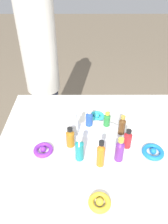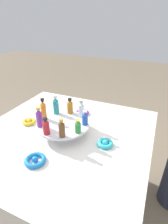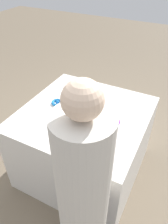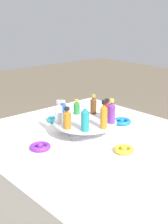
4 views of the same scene
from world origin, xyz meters
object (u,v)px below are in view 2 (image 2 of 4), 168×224
bottle_amber (70,106)px  ribbon_bow_blue (35,160)px  bottle_purple (39,118)px  bottle_red (46,127)px  bottle_orange (44,109)px  ribbon_bow_teal (105,143)px  bottle_green (78,127)px  bottle_clear (81,109)px  ribbon_bow_gold (29,122)px  ribbon_bow_purple (82,113)px  bottle_brown (62,129)px  bottle_teal (56,105)px  bottle_blue (85,118)px  display_stand (63,126)px

bottle_amber → ribbon_bow_blue: 0.44m
bottle_purple → bottle_red: (-0.05, -0.08, -0.01)m
bottle_amber → bottle_orange: bottle_orange is taller
ribbon_bow_teal → bottle_red: bearing=112.3°
bottle_green → bottle_amber: 0.24m
bottle_orange → bottle_clear: bearing=-61.7°
ribbon_bow_gold → ribbon_bow_purple: bearing=-46.6°
bottle_green → bottle_purple: 0.24m
bottle_brown → bottle_orange: 0.24m
bottle_teal → ribbon_bow_blue: size_ratio=1.20×
bottle_amber → bottle_purple: 0.24m
bottle_green → bottle_blue: bearing=-1.7°
ribbon_bow_purple → bottle_blue: bearing=-152.7°
bottle_purple → ribbon_bow_teal: (0.08, -0.39, -0.12)m
bottle_teal → bottle_purple: 0.18m
bottle_purple → ribbon_bow_teal: bottle_purple is taller
bottle_green → display_stand: bearing=68.3°
bottle_teal → ribbon_bow_blue: bottle_teal is taller
display_stand → bottle_purple: bearing=128.3°
ribbon_bow_gold → bottle_red: bearing=-119.4°
bottle_clear → bottle_orange: 0.24m
bottle_teal → ribbon_bow_gold: size_ratio=1.41×
bottle_blue → bottle_amber: bearing=58.3°
ribbon_bow_purple → ribbon_bow_gold: ribbon_bow_gold is taller
bottle_clear → bottle_amber: bottle_clear is taller
bottle_blue → ribbon_bow_purple: 0.29m
display_stand → bottle_blue: size_ratio=3.51×
ribbon_bow_blue → ribbon_bow_purple: 0.57m
bottle_blue → bottle_red: size_ratio=0.92×
bottle_blue → ribbon_bow_teal: (-0.05, -0.15, -0.11)m
display_stand → bottle_green: bottle_green is taller
bottle_blue → bottle_purple: size_ratio=0.74×
display_stand → bottle_brown: size_ratio=2.98×
bottle_purple → ribbon_bow_purple: bearing=-17.5°
bottle_green → ribbon_bow_blue: bearing=149.5°
bottle_clear → display_stand: bearing=148.3°
ribbon_bow_blue → ribbon_bow_gold: same height
bottle_brown → display_stand: bearing=28.3°
bottle_clear → bottle_teal: size_ratio=0.91×
bottle_amber → bottle_brown: bearing=-161.7°
ribbon_bow_gold → bottle_clear: bearing=-72.8°
bottle_blue → bottle_orange: (-0.04, 0.27, 0.02)m
bottle_blue → ribbon_bow_gold: bearing=94.9°
bottle_brown → ribbon_bow_blue: 0.21m
ribbon_bow_gold → display_stand: bearing=-91.6°
bottle_purple → bottle_red: bearing=-121.7°
bottle_blue → bottle_clear: (0.07, 0.06, 0.01)m
bottle_red → ribbon_bow_purple: bottle_red is taller
bottle_teal → ribbon_bow_blue: (-0.38, -0.10, -0.13)m
bottle_purple → ribbon_bow_gold: bottle_purple is taller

